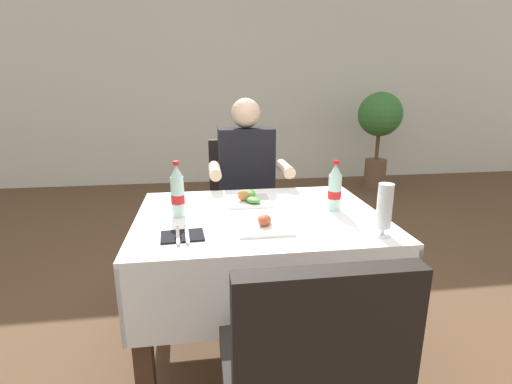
{
  "coord_description": "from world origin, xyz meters",
  "views": [
    {
      "loc": [
        -0.29,
        -1.5,
        1.34
      ],
      "look_at": [
        -0.03,
        0.27,
        0.83
      ],
      "focal_mm": 26.61,
      "sensor_mm": 36.0,
      "label": 1
    }
  ],
  "objects": [
    {
      "name": "seated_diner_far",
      "position": [
        -0.0,
        0.9,
        0.71
      ],
      "size": [
        0.5,
        0.46,
        1.26
      ],
      "color": "#282D42",
      "rests_on": "ground"
    },
    {
      "name": "chair_near_camera_side",
      "position": [
        -0.03,
        -0.66,
        0.55
      ],
      "size": [
        0.44,
        0.5,
        0.97
      ],
      "color": "black",
      "rests_on": "ground"
    },
    {
      "name": "ground_plane",
      "position": [
        0.0,
        0.0,
        0.0
      ],
      "size": [
        11.0,
        11.0,
        0.0
      ],
      "primitive_type": "plane",
      "color": "brown"
    },
    {
      "name": "cola_bottle_secondary",
      "position": [
        0.34,
        0.19,
        0.86
      ],
      "size": [
        0.06,
        0.06,
        0.24
      ],
      "color": "silver",
      "rests_on": "main_dining_table"
    },
    {
      "name": "napkin_cutlery_set",
      "position": [
        -0.38,
        -0.06,
        0.76
      ],
      "size": [
        0.18,
        0.19,
        0.01
      ],
      "color": "black",
      "rests_on": "main_dining_table"
    },
    {
      "name": "chair_far_diner_seat",
      "position": [
        -0.03,
        1.01,
        0.55
      ],
      "size": [
        0.44,
        0.5,
        0.97
      ],
      "color": "black",
      "rests_on": "ground"
    },
    {
      "name": "potted_plant_corner",
      "position": [
        2.0,
        3.18,
        0.86
      ],
      "size": [
        0.56,
        0.56,
        1.26
      ],
      "color": "brown",
      "rests_on": "ground"
    },
    {
      "name": "back_wall",
      "position": [
        0.0,
        3.9,
        1.41
      ],
      "size": [
        11.0,
        0.12,
        2.81
      ],
      "primitive_type": "cube",
      "color": "silver",
      "rests_on": "ground"
    },
    {
      "name": "plate_near_camera",
      "position": [
        -0.04,
        -0.0,
        0.77
      ],
      "size": [
        0.23,
        0.23,
        0.06
      ],
      "color": "white",
      "rests_on": "main_dining_table"
    },
    {
      "name": "main_dining_table",
      "position": [
        -0.03,
        0.17,
        0.58
      ],
      "size": [
        1.14,
        0.89,
        0.75
      ],
      "color": "white",
      "rests_on": "ground"
    },
    {
      "name": "cola_bottle_primary",
      "position": [
        -0.4,
        0.19,
        0.87
      ],
      "size": [
        0.06,
        0.06,
        0.26
      ],
      "color": "silver",
      "rests_on": "main_dining_table"
    },
    {
      "name": "beer_glass_left",
      "position": [
        0.42,
        -0.16,
        0.87
      ],
      "size": [
        0.07,
        0.07,
        0.22
      ],
      "color": "white",
      "rests_on": "main_dining_table"
    },
    {
      "name": "plate_far_diner",
      "position": [
        -0.06,
        0.37,
        0.77
      ],
      "size": [
        0.22,
        0.23,
        0.07
      ],
      "color": "white",
      "rests_on": "main_dining_table"
    }
  ]
}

